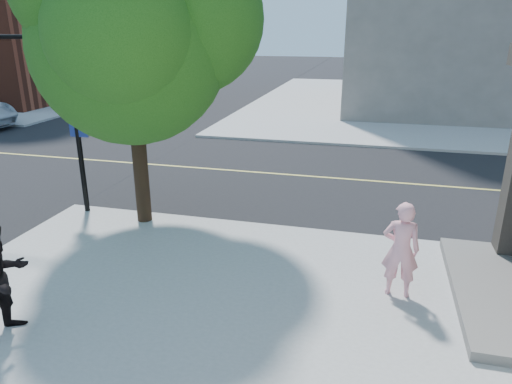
# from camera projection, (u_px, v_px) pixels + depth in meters

# --- Properties ---
(ground) EXTENTS (140.00, 140.00, 0.00)m
(ground) POSITION_uv_depth(u_px,v_px,m) (108.00, 212.00, 12.68)
(ground) COLOR black
(ground) RESTS_ON ground
(road_ew) EXTENTS (140.00, 9.00, 0.01)m
(road_ew) POSITION_uv_depth(u_px,v_px,m) (175.00, 166.00, 16.79)
(road_ew) COLOR black
(road_ew) RESTS_ON ground
(sidewalk_ne) EXTENTS (29.00, 25.00, 0.12)m
(sidewalk_ne) POSITION_uv_depth(u_px,v_px,m) (489.00, 106.00, 29.14)
(sidewalk_ne) COLOR #A4A4A4
(sidewalk_ne) RESTS_ON ground
(man_on_phone) EXTENTS (0.65, 0.43, 1.78)m
(man_on_phone) POSITION_uv_depth(u_px,v_px,m) (401.00, 249.00, 8.29)
(man_on_phone) COLOR pink
(man_on_phone) RESTS_ON sidewalk_se
(pedestrian) EXTENTS (0.90, 1.06, 1.91)m
(pedestrian) POSITION_uv_depth(u_px,v_px,m) (1.00, 278.00, 7.21)
(pedestrian) COLOR black
(pedestrian) RESTS_ON sidewalk_se
(street_tree) EXTENTS (5.45, 4.95, 7.23)m
(street_tree) POSITION_uv_depth(u_px,v_px,m) (134.00, 23.00, 10.30)
(street_tree) COLOR black
(street_tree) RESTS_ON sidewalk_se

